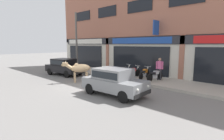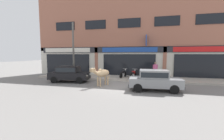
{
  "view_description": "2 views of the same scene",
  "coord_description": "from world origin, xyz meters",
  "px_view_note": "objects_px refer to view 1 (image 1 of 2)",
  "views": [
    {
      "loc": [
        8.94,
        -7.46,
        2.74
      ],
      "look_at": [
        0.87,
        1.0,
        1.01
      ],
      "focal_mm": 28.0,
      "sensor_mm": 36.0,
      "label": 1
    },
    {
      "loc": [
        2.33,
        -11.44,
        2.53
      ],
      "look_at": [
        -0.83,
        1.0,
        1.19
      ],
      "focal_mm": 24.0,
      "sensor_mm": 36.0,
      "label": 2
    }
  ],
  "objects_px": {
    "cow": "(79,68)",
    "motorcycle_0": "(123,71)",
    "motorcycle_3": "(155,75)",
    "pedestrian": "(160,67)",
    "car_1": "(64,66)",
    "motorcycle_2": "(144,74)",
    "utility_pole": "(77,42)",
    "car_0": "(114,80)",
    "motorcycle_1": "(132,72)"
  },
  "relations": [
    {
      "from": "cow",
      "to": "motorcycle_0",
      "type": "height_order",
      "value": "cow"
    },
    {
      "from": "motorcycle_3",
      "to": "pedestrian",
      "type": "height_order",
      "value": "pedestrian"
    },
    {
      "from": "car_1",
      "to": "pedestrian",
      "type": "bearing_deg",
      "value": 21.82
    },
    {
      "from": "motorcycle_2",
      "to": "motorcycle_3",
      "type": "relative_size",
      "value": 0.99
    },
    {
      "from": "motorcycle_2",
      "to": "utility_pole",
      "type": "bearing_deg",
      "value": -171.34
    },
    {
      "from": "motorcycle_0",
      "to": "utility_pole",
      "type": "relative_size",
      "value": 0.32
    },
    {
      "from": "utility_pole",
      "to": "cow",
      "type": "bearing_deg",
      "value": -33.35
    },
    {
      "from": "motorcycle_0",
      "to": "pedestrian",
      "type": "distance_m",
      "value": 3.23
    },
    {
      "from": "motorcycle_2",
      "to": "pedestrian",
      "type": "height_order",
      "value": "pedestrian"
    },
    {
      "from": "car_0",
      "to": "motorcycle_2",
      "type": "bearing_deg",
      "value": 101.45
    },
    {
      "from": "motorcycle_1",
      "to": "utility_pole",
      "type": "bearing_deg",
      "value": -171.26
    },
    {
      "from": "car_1",
      "to": "motorcycle_0",
      "type": "xyz_separation_m",
      "value": [
        4.53,
        2.82,
        -0.26
      ]
    },
    {
      "from": "car_1",
      "to": "utility_pole",
      "type": "distance_m",
      "value": 2.77
    },
    {
      "from": "pedestrian",
      "to": "utility_pole",
      "type": "distance_m",
      "value": 8.44
    },
    {
      "from": "cow",
      "to": "motorcycle_3",
      "type": "distance_m",
      "value": 5.45
    },
    {
      "from": "pedestrian",
      "to": "motorcycle_0",
      "type": "bearing_deg",
      "value": -175.19
    },
    {
      "from": "motorcycle_0",
      "to": "motorcycle_3",
      "type": "height_order",
      "value": "same"
    },
    {
      "from": "motorcycle_2",
      "to": "motorcycle_3",
      "type": "xyz_separation_m",
      "value": [
        0.98,
        -0.14,
        0.0
      ]
    },
    {
      "from": "pedestrian",
      "to": "car_0",
      "type": "bearing_deg",
      "value": -92.45
    },
    {
      "from": "cow",
      "to": "motorcycle_3",
      "type": "relative_size",
      "value": 1.08
    },
    {
      "from": "motorcycle_0",
      "to": "motorcycle_1",
      "type": "xyz_separation_m",
      "value": [
        1.04,
        -0.18,
        0.0
      ]
    },
    {
      "from": "motorcycle_0",
      "to": "utility_pole",
      "type": "bearing_deg",
      "value": -167.52
    },
    {
      "from": "cow",
      "to": "car_0",
      "type": "bearing_deg",
      "value": -9.35
    },
    {
      "from": "motorcycle_0",
      "to": "motorcycle_2",
      "type": "distance_m",
      "value": 2.1
    },
    {
      "from": "motorcycle_2",
      "to": "pedestrian",
      "type": "distance_m",
      "value": 1.26
    },
    {
      "from": "motorcycle_0",
      "to": "utility_pole",
      "type": "xyz_separation_m",
      "value": [
        -4.97,
        -1.1,
        2.39
      ]
    },
    {
      "from": "motorcycle_1",
      "to": "motorcycle_0",
      "type": "bearing_deg",
      "value": 170.29
    },
    {
      "from": "motorcycle_0",
      "to": "motorcycle_3",
      "type": "distance_m",
      "value": 3.08
    },
    {
      "from": "motorcycle_0",
      "to": "motorcycle_3",
      "type": "xyz_separation_m",
      "value": [
        3.07,
        -0.16,
        0.0
      ]
    },
    {
      "from": "motorcycle_3",
      "to": "utility_pole",
      "type": "distance_m",
      "value": 8.45
    },
    {
      "from": "utility_pole",
      "to": "car_0",
      "type": "bearing_deg",
      "value": -22.11
    },
    {
      "from": "motorcycle_1",
      "to": "motorcycle_2",
      "type": "height_order",
      "value": "same"
    },
    {
      "from": "motorcycle_1",
      "to": "utility_pole",
      "type": "xyz_separation_m",
      "value": [
        -6.01,
        -0.92,
        2.39
      ]
    },
    {
      "from": "car_0",
      "to": "motorcycle_1",
      "type": "relative_size",
      "value": 2.05
    },
    {
      "from": "motorcycle_2",
      "to": "motorcycle_3",
      "type": "height_order",
      "value": "same"
    },
    {
      "from": "motorcycle_0",
      "to": "pedestrian",
      "type": "bearing_deg",
      "value": 4.81
    },
    {
      "from": "motorcycle_1",
      "to": "utility_pole",
      "type": "distance_m",
      "value": 6.53
    },
    {
      "from": "car_0",
      "to": "pedestrian",
      "type": "xyz_separation_m",
      "value": [
        0.2,
        4.59,
        0.34
      ]
    },
    {
      "from": "cow",
      "to": "car_0",
      "type": "height_order",
      "value": "cow"
    },
    {
      "from": "cow",
      "to": "pedestrian",
      "type": "relative_size",
      "value": 1.23
    },
    {
      "from": "pedestrian",
      "to": "utility_pole",
      "type": "bearing_deg",
      "value": -170.46
    },
    {
      "from": "pedestrian",
      "to": "motorcycle_1",
      "type": "bearing_deg",
      "value": -168.22
    },
    {
      "from": "motorcycle_1",
      "to": "motorcycle_2",
      "type": "distance_m",
      "value": 1.07
    },
    {
      "from": "motorcycle_2",
      "to": "motorcycle_1",
      "type": "bearing_deg",
      "value": -171.75
    },
    {
      "from": "cow",
      "to": "motorcycle_2",
      "type": "distance_m",
      "value": 4.85
    },
    {
      "from": "motorcycle_0",
      "to": "cow",
      "type": "bearing_deg",
      "value": -106.51
    },
    {
      "from": "motorcycle_1",
      "to": "pedestrian",
      "type": "bearing_deg",
      "value": 11.78
    },
    {
      "from": "motorcycle_3",
      "to": "utility_pole",
      "type": "bearing_deg",
      "value": -173.36
    },
    {
      "from": "motorcycle_0",
      "to": "utility_pole",
      "type": "height_order",
      "value": "utility_pole"
    },
    {
      "from": "motorcycle_3",
      "to": "motorcycle_2",
      "type": "bearing_deg",
      "value": 171.85
    }
  ]
}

